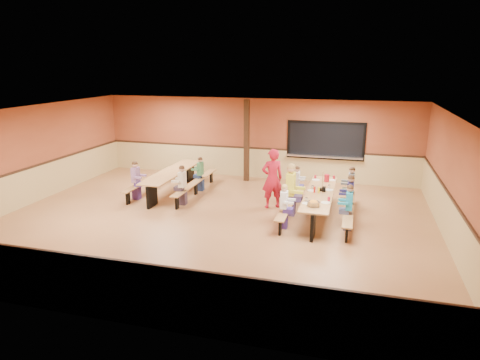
# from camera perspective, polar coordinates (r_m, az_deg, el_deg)

# --- Properties ---
(ground) EXTENTS (12.00, 12.00, 0.00)m
(ground) POSITION_cam_1_polar(r_m,az_deg,el_deg) (11.96, -3.60, -5.48)
(ground) COLOR brown
(ground) RESTS_ON ground
(room_envelope) EXTENTS (12.04, 10.04, 3.02)m
(room_envelope) POSITION_cam_1_polar(r_m,az_deg,el_deg) (11.73, -3.65, -2.33)
(room_envelope) COLOR brown
(room_envelope) RESTS_ON ground
(kitchen_pass_through) EXTENTS (2.78, 0.28, 1.38)m
(kitchen_pass_through) POSITION_cam_1_polar(r_m,az_deg,el_deg) (15.79, 11.33, 4.97)
(kitchen_pass_through) COLOR black
(kitchen_pass_through) RESTS_ON ground
(structural_post) EXTENTS (0.18, 0.18, 3.00)m
(structural_post) POSITION_cam_1_polar(r_m,az_deg,el_deg) (15.69, 0.89, 5.24)
(structural_post) COLOR black
(structural_post) RESTS_ON ground
(cafeteria_table_main) EXTENTS (1.91, 3.70, 0.74)m
(cafeteria_table_main) POSITION_cam_1_polar(r_m,az_deg,el_deg) (12.25, 10.53, -2.60)
(cafeteria_table_main) COLOR #A57541
(cafeteria_table_main) RESTS_ON ground
(cafeteria_table_second) EXTENTS (1.91, 3.70, 0.74)m
(cafeteria_table_second) POSITION_cam_1_polar(r_m,az_deg,el_deg) (14.58, -8.96, 0.36)
(cafeteria_table_second) COLOR #A57541
(cafeteria_table_second) RESTS_ON ground
(seated_child_white_left) EXTENTS (0.36, 0.29, 1.19)m
(seated_child_white_left) POSITION_cam_1_polar(r_m,az_deg,el_deg) (11.32, 5.87, -3.56)
(seated_child_white_left) COLOR white
(seated_child_white_left) RESTS_ON ground
(seated_adult_yellow) EXTENTS (0.51, 0.41, 1.49)m
(seated_adult_yellow) POSITION_cam_1_polar(r_m,az_deg,el_deg) (12.28, 6.76, -1.33)
(seated_adult_yellow) COLOR yellow
(seated_adult_yellow) RESTS_ON ground
(seated_child_grey_left) EXTENTS (0.33, 0.27, 1.13)m
(seated_child_grey_left) POSITION_cam_1_polar(r_m,az_deg,el_deg) (13.54, 7.58, -0.57)
(seated_child_grey_left) COLOR silver
(seated_child_grey_left) RESTS_ON ground
(seated_child_teal_right) EXTENTS (0.37, 0.30, 1.21)m
(seated_child_teal_right) POSITION_cam_1_polar(r_m,az_deg,el_deg) (11.49, 14.31, -3.62)
(seated_child_teal_right) COLOR teal
(seated_child_teal_right) RESTS_ON ground
(seated_child_navy_right) EXTENTS (0.39, 0.32, 1.25)m
(seated_child_navy_right) POSITION_cam_1_polar(r_m,az_deg,el_deg) (12.30, 14.44, -2.28)
(seated_child_navy_right) COLOR #1F1C4B
(seated_child_navy_right) RESTS_ON ground
(seated_child_char_right) EXTENTS (0.38, 0.31, 1.24)m
(seated_child_char_right) POSITION_cam_1_polar(r_m,az_deg,el_deg) (13.34, 14.57, -0.94)
(seated_child_char_right) COLOR #53595E
(seated_child_char_right) RESTS_ON ground
(seated_child_purple_sec) EXTENTS (0.38, 0.31, 1.23)m
(seated_child_purple_sec) POSITION_cam_1_polar(r_m,az_deg,el_deg) (14.07, -13.71, -0.07)
(seated_child_purple_sec) COLOR #845D8D
(seated_child_purple_sec) RESTS_ON ground
(seated_child_green_sec) EXTENTS (0.34, 0.28, 1.16)m
(seated_child_green_sec) POSITION_cam_1_polar(r_m,az_deg,el_deg) (14.67, -5.30, 0.78)
(seated_child_green_sec) COLOR #3F8151
(seated_child_green_sec) RESTS_ON ground
(seated_child_tan_sec) EXTENTS (0.37, 0.31, 1.22)m
(seated_child_tan_sec) POSITION_cam_1_polar(r_m,az_deg,el_deg) (13.26, -7.69, -0.72)
(seated_child_tan_sec) COLOR beige
(seated_child_tan_sec) RESTS_ON ground
(standing_woman) EXTENTS (0.79, 0.70, 1.81)m
(standing_woman) POSITION_cam_1_polar(r_m,az_deg,el_deg) (12.82, 4.33, 0.19)
(standing_woman) COLOR red
(standing_woman) RESTS_ON ground
(punch_pitcher) EXTENTS (0.16, 0.16, 0.22)m
(punch_pitcher) POSITION_cam_1_polar(r_m,az_deg,el_deg) (13.32, 11.50, 0.25)
(punch_pitcher) COLOR #B01728
(punch_pitcher) RESTS_ON cafeteria_table_main
(chip_bowl) EXTENTS (0.32, 0.32, 0.15)m
(chip_bowl) POSITION_cam_1_polar(r_m,az_deg,el_deg) (10.96, 9.77, -3.11)
(chip_bowl) COLOR orange
(chip_bowl) RESTS_ON cafeteria_table_main
(napkin_dispenser) EXTENTS (0.10, 0.14, 0.13)m
(napkin_dispenser) POSITION_cam_1_polar(r_m,az_deg,el_deg) (12.30, 11.11, -1.20)
(napkin_dispenser) COLOR black
(napkin_dispenser) RESTS_ON cafeteria_table_main
(condiment_mustard) EXTENTS (0.06, 0.06, 0.17)m
(condiment_mustard) POSITION_cam_1_polar(r_m,az_deg,el_deg) (12.11, 10.45, -1.33)
(condiment_mustard) COLOR yellow
(condiment_mustard) RESTS_ON cafeteria_table_main
(condiment_ketchup) EXTENTS (0.06, 0.06, 0.17)m
(condiment_ketchup) POSITION_cam_1_polar(r_m,az_deg,el_deg) (12.15, 9.90, -1.25)
(condiment_ketchup) COLOR #B2140F
(condiment_ketchup) RESTS_ON cafeteria_table_main
(table_paddle) EXTENTS (0.16, 0.16, 0.56)m
(table_paddle) POSITION_cam_1_polar(r_m,az_deg,el_deg) (12.35, 10.92, -0.78)
(table_paddle) COLOR black
(table_paddle) RESTS_ON cafeteria_table_main
(place_settings) EXTENTS (0.65, 3.30, 0.11)m
(place_settings) POSITION_cam_1_polar(r_m,az_deg,el_deg) (12.17, 10.60, -1.40)
(place_settings) COLOR beige
(place_settings) RESTS_ON cafeteria_table_main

